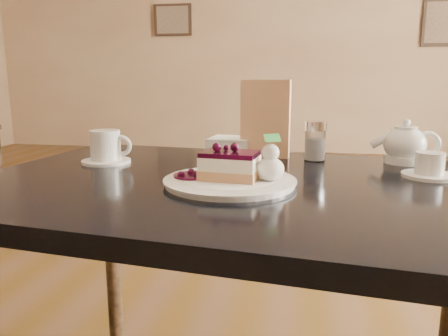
% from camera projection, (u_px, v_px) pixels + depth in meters
% --- Properties ---
extents(main_table, '(1.26, 0.91, 0.73)m').
position_uv_depth(main_table, '(236.00, 213.00, 0.97)').
color(main_table, black).
rests_on(main_table, ground).
extents(dessert_plate, '(0.27, 0.27, 0.01)m').
position_uv_depth(dessert_plate, '(230.00, 182.00, 0.91)').
color(dessert_plate, white).
rests_on(dessert_plate, main_table).
extents(cheesecake_slice, '(0.13, 0.10, 0.06)m').
position_uv_depth(cheesecake_slice, '(230.00, 166.00, 0.90)').
color(cheesecake_slice, tan).
rests_on(cheesecake_slice, dessert_plate).
extents(whipped_cream, '(0.06, 0.06, 0.05)m').
position_uv_depth(whipped_cream, '(270.00, 169.00, 0.89)').
color(whipped_cream, white).
rests_on(whipped_cream, dessert_plate).
extents(berry_sauce, '(0.08, 0.08, 0.01)m').
position_uv_depth(berry_sauce, '(192.00, 176.00, 0.93)').
color(berry_sauce, black).
rests_on(berry_sauce, dessert_plate).
extents(coffee_set, '(0.14, 0.13, 0.09)m').
position_uv_depth(coffee_set, '(107.00, 148.00, 1.14)').
color(coffee_set, white).
rests_on(coffee_set, main_table).
extents(tea_set, '(0.18, 0.28, 0.10)m').
position_uv_depth(tea_set, '(409.00, 149.00, 1.10)').
color(tea_set, white).
rests_on(tea_set, main_table).
extents(menu_card, '(0.14, 0.05, 0.22)m').
position_uv_depth(menu_card, '(265.00, 119.00, 1.22)').
color(menu_card, '#FAE7BA').
rests_on(menu_card, main_table).
extents(sugar_shaker, '(0.06, 0.06, 0.11)m').
position_uv_depth(sugar_shaker, '(315.00, 141.00, 1.17)').
color(sugar_shaker, white).
rests_on(sugar_shaker, main_table).
extents(napkin_stack, '(0.13, 0.13, 0.05)m').
position_uv_depth(napkin_stack, '(231.00, 146.00, 1.28)').
color(napkin_stack, white).
rests_on(napkin_stack, main_table).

